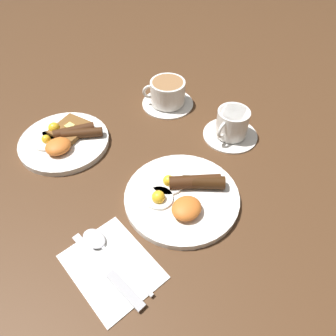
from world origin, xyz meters
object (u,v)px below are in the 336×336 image
at_px(knife, 110,274).
at_px(spoon, 100,244).
at_px(teacup_near, 232,126).
at_px(breakfast_plate_far, 65,139).
at_px(teacup_far, 167,94).
at_px(breakfast_plate_near, 183,196).

bearing_deg(knife, spoon, -20.66).
height_order(teacup_near, knife, teacup_near).
bearing_deg(breakfast_plate_far, knife, -108.26).
bearing_deg(teacup_near, spoon, -174.24).
bearing_deg(spoon, breakfast_plate_far, -22.72).
relative_size(teacup_near, teacup_far, 0.95).
distance_m(teacup_near, teacup_far, 0.21).
bearing_deg(teacup_near, breakfast_plate_far, 141.78).
height_order(breakfast_plate_far, knife, breakfast_plate_far).
xyz_separation_m(breakfast_plate_far, spoon, (-0.10, -0.31, -0.01)).
bearing_deg(knife, teacup_near, -79.77).
bearing_deg(breakfast_plate_near, teacup_near, 16.03).
relative_size(breakfast_plate_far, knife, 1.13).
distance_m(breakfast_plate_near, spoon, 0.20).
xyz_separation_m(breakfast_plate_far, knife, (-0.12, -0.37, -0.01)).
relative_size(teacup_far, knife, 0.74).
bearing_deg(breakfast_plate_far, spoon, -108.33).
bearing_deg(knife, breakfast_plate_near, -83.15).
height_order(teacup_far, knife, teacup_far).
height_order(breakfast_plate_far, teacup_near, teacup_near).
bearing_deg(teacup_far, breakfast_plate_near, -126.57).
distance_m(breakfast_plate_near, teacup_near, 0.25).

